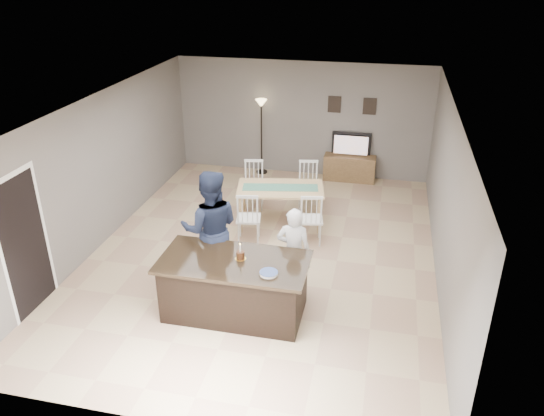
% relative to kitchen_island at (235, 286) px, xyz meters
% --- Properties ---
extents(floor, '(8.00, 8.00, 0.00)m').
position_rel_kitchen_island_xyz_m(floor, '(0.00, 1.80, -0.45)').
color(floor, tan).
rests_on(floor, ground).
extents(room_shell, '(8.00, 8.00, 8.00)m').
position_rel_kitchen_island_xyz_m(room_shell, '(0.00, 1.80, 1.22)').
color(room_shell, slate).
rests_on(room_shell, floor).
extents(kitchen_island, '(2.15, 1.10, 0.90)m').
position_rel_kitchen_island_xyz_m(kitchen_island, '(0.00, 0.00, 0.00)').
color(kitchen_island, black).
rests_on(kitchen_island, floor).
extents(tv_console, '(1.20, 0.40, 0.60)m').
position_rel_kitchen_island_xyz_m(tv_console, '(1.20, 5.57, -0.15)').
color(tv_console, brown).
rests_on(tv_console, floor).
extents(television, '(0.91, 0.12, 0.53)m').
position_rel_kitchen_island_xyz_m(television, '(1.20, 5.64, 0.41)').
color(television, black).
rests_on(television, tv_console).
extents(tv_screen_glow, '(0.78, 0.00, 0.78)m').
position_rel_kitchen_island_xyz_m(tv_screen_glow, '(1.20, 5.56, 0.42)').
color(tv_screen_glow, orange).
rests_on(tv_screen_glow, tv_console).
extents(picture_frames, '(1.10, 0.02, 0.38)m').
position_rel_kitchen_island_xyz_m(picture_frames, '(1.15, 5.78, 1.30)').
color(picture_frames, black).
rests_on(picture_frames, room_shell).
extents(doorway, '(0.00, 2.10, 2.65)m').
position_rel_kitchen_island_xyz_m(doorway, '(-2.99, -0.50, 0.80)').
color(doorway, black).
rests_on(doorway, floor).
extents(woman, '(0.54, 0.36, 1.46)m').
position_rel_kitchen_island_xyz_m(woman, '(0.74, 0.72, 0.28)').
color(woman, silver).
rests_on(woman, floor).
extents(man, '(1.11, 0.96, 1.94)m').
position_rel_kitchen_island_xyz_m(man, '(-0.58, 0.72, 0.52)').
color(man, '#192037').
rests_on(man, floor).
extents(birthday_cake, '(0.16, 0.16, 0.25)m').
position_rel_kitchen_island_xyz_m(birthday_cake, '(0.08, 0.07, 0.51)').
color(birthday_cake, gold).
rests_on(birthday_cake, kitchen_island).
extents(plate_stack, '(0.26, 0.26, 0.04)m').
position_rel_kitchen_island_xyz_m(plate_stack, '(0.57, -0.25, 0.47)').
color(plate_stack, white).
rests_on(plate_stack, kitchen_island).
extents(dining_table, '(1.90, 2.13, 1.01)m').
position_rel_kitchen_island_xyz_m(dining_table, '(0.06, 2.99, 0.19)').
color(dining_table, tan).
rests_on(dining_table, floor).
extents(floor_lamp, '(0.27, 0.27, 1.82)m').
position_rel_kitchen_island_xyz_m(floor_lamp, '(-0.94, 5.59, 0.96)').
color(floor_lamp, black).
rests_on(floor_lamp, floor).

